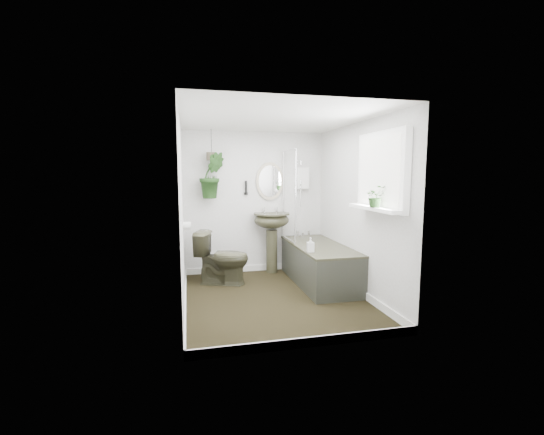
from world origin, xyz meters
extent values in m
cube|color=black|center=(0.00, 0.00, -0.01)|extent=(2.30, 2.80, 0.02)
cube|color=white|center=(0.00, 0.00, 2.31)|extent=(2.30, 2.80, 0.02)
cube|color=silver|center=(0.00, 1.41, 1.15)|extent=(2.30, 0.02, 2.30)
cube|color=silver|center=(0.00, -1.41, 1.15)|extent=(2.30, 0.02, 2.30)
cube|color=silver|center=(-1.16, 0.00, 1.15)|extent=(0.02, 2.80, 2.30)
cube|color=silver|center=(1.16, 0.00, 1.15)|extent=(0.02, 2.80, 2.30)
cube|color=white|center=(0.00, 0.00, 0.05)|extent=(2.30, 2.80, 0.10)
cube|color=white|center=(0.80, 1.34, 1.55)|extent=(0.20, 0.10, 0.35)
ellipsoid|color=#C0B296|center=(0.25, 1.37, 1.50)|extent=(0.46, 0.03, 0.62)
cylinder|color=black|center=(-0.15, 1.36, 1.40)|extent=(0.04, 0.04, 0.22)
cylinder|color=white|center=(-1.10, 0.70, 0.90)|extent=(0.11, 0.11, 0.11)
cube|color=white|center=(1.09, -0.70, 1.65)|extent=(0.08, 1.00, 0.90)
cube|color=white|center=(1.02, -0.70, 1.23)|extent=(0.18, 1.00, 0.04)
cube|color=white|center=(1.04, -0.70, 1.65)|extent=(0.01, 0.86, 0.76)
imported|color=#353423|center=(-0.60, 0.80, 0.39)|extent=(0.87, 0.67, 0.78)
imported|color=black|center=(0.97, -0.79, 1.37)|extent=(0.23, 0.20, 0.25)
imported|color=black|center=(-0.70, 1.25, 1.60)|extent=(0.42, 0.36, 0.71)
imported|color=black|center=(0.51, 0.06, 0.68)|extent=(0.10, 0.10, 0.20)
cylinder|color=brown|center=(-0.70, 1.25, 1.89)|extent=(0.16, 0.16, 0.12)
camera|label=1|loc=(-1.08, -4.48, 1.63)|focal=24.00mm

